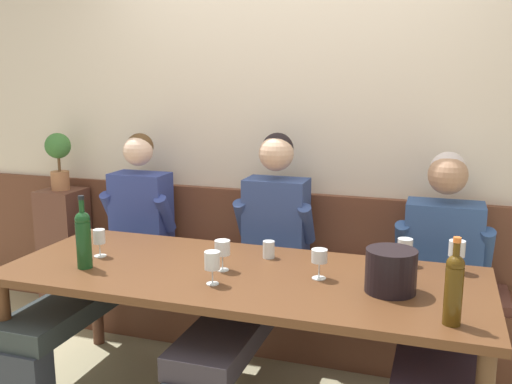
% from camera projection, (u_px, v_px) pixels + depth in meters
% --- Properties ---
extents(room_wall_back, '(6.80, 0.08, 2.80)m').
position_uv_depth(room_wall_back, '(295.00, 119.00, 3.58)').
color(room_wall_back, beige).
rests_on(room_wall_back, ground).
extents(wood_wainscot_panel, '(6.80, 0.03, 0.94)m').
position_uv_depth(wood_wainscot_panel, '(291.00, 262.00, 3.71)').
color(wood_wainscot_panel, brown).
rests_on(wood_wainscot_panel, ground).
extents(wall_bench, '(2.65, 0.42, 0.94)m').
position_uv_depth(wall_bench, '(282.00, 301.00, 3.55)').
color(wall_bench, brown).
rests_on(wall_bench, ground).
extents(dining_table, '(2.35, 0.91, 0.73)m').
position_uv_depth(dining_table, '(241.00, 285.00, 2.78)').
color(dining_table, '#54311A').
rests_on(dining_table, ground).
extents(person_left_seat, '(0.48, 1.37, 1.31)m').
position_uv_depth(person_left_seat, '(111.00, 252.00, 3.42)').
color(person_left_seat, '#2B303A').
rests_on(person_left_seat, ground).
extents(person_center_left_seat, '(0.48, 1.37, 1.34)m').
position_uv_depth(person_center_left_seat, '(258.00, 263.00, 3.14)').
color(person_center_left_seat, '#2D353F').
rests_on(person_center_left_seat, ground).
extents(person_right_seat, '(0.52, 1.38, 1.26)m').
position_uv_depth(person_right_seat, '(441.00, 290.00, 2.83)').
color(person_right_seat, '#31293F').
rests_on(person_right_seat, ground).
extents(ice_bucket, '(0.22, 0.22, 0.19)m').
position_uv_depth(ice_bucket, '(391.00, 271.00, 2.49)').
color(ice_bucket, black).
rests_on(ice_bucket, dining_table).
extents(wine_bottle_amber_mid, '(0.07, 0.07, 0.37)m').
position_uv_depth(wine_bottle_amber_mid, '(83.00, 237.00, 2.80)').
color(wine_bottle_amber_mid, '#15401B').
rests_on(wine_bottle_amber_mid, dining_table).
extents(wine_bottle_clear_water, '(0.07, 0.07, 0.35)m').
position_uv_depth(wine_bottle_clear_water, '(454.00, 287.00, 2.15)').
color(wine_bottle_clear_water, '#452F0B').
rests_on(wine_bottle_clear_water, dining_table).
extents(wine_glass_right_end, '(0.08, 0.08, 0.14)m').
position_uv_depth(wine_glass_right_end, '(319.00, 257.00, 2.65)').
color(wine_glass_right_end, silver).
rests_on(wine_glass_right_end, dining_table).
extents(wine_glass_mid_right, '(0.08, 0.08, 0.15)m').
position_uv_depth(wine_glass_mid_right, '(222.00, 249.00, 2.77)').
color(wine_glass_mid_right, silver).
rests_on(wine_glass_mid_right, dining_table).
extents(wine_glass_center_front, '(0.07, 0.07, 0.16)m').
position_uv_depth(wine_glass_center_front, '(212.00, 262.00, 2.58)').
color(wine_glass_center_front, silver).
rests_on(wine_glass_center_front, dining_table).
extents(wine_glass_left_end, '(0.08, 0.08, 0.16)m').
position_uv_depth(wine_glass_left_end, '(457.00, 249.00, 2.74)').
color(wine_glass_left_end, silver).
rests_on(wine_glass_left_end, dining_table).
extents(wine_glass_by_bottle, '(0.08, 0.08, 0.14)m').
position_uv_depth(wine_glass_by_bottle, '(405.00, 247.00, 2.86)').
color(wine_glass_by_bottle, silver).
rests_on(wine_glass_by_bottle, dining_table).
extents(wine_glass_center_rear, '(0.07, 0.07, 0.15)m').
position_uv_depth(wine_glass_center_rear, '(99.00, 238.00, 2.99)').
color(wine_glass_center_rear, silver).
rests_on(wine_glass_center_rear, dining_table).
extents(water_tumbler_left, '(0.06, 0.06, 0.09)m').
position_uv_depth(water_tumbler_left, '(269.00, 249.00, 2.97)').
color(water_tumbler_left, silver).
rests_on(water_tumbler_left, dining_table).
extents(corner_pedestal, '(0.28, 0.28, 0.89)m').
position_uv_depth(corner_pedestal, '(65.00, 250.00, 4.06)').
color(corner_pedestal, brown).
rests_on(corner_pedestal, ground).
extents(potted_plant, '(0.18, 0.18, 0.40)m').
position_uv_depth(potted_plant, '(59.00, 155.00, 3.92)').
color(potted_plant, '#AA6D47').
rests_on(potted_plant, corner_pedestal).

